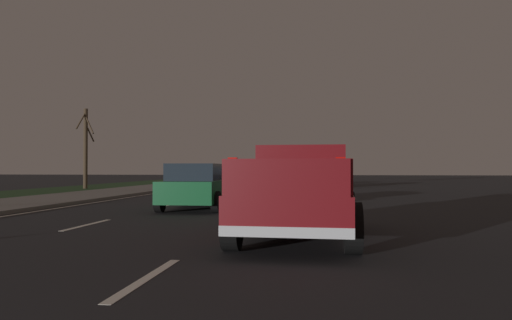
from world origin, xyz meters
TOP-DOWN VIEW (x-y plane):
  - ground at (27.00, 0.00)m, footprint 144.00×144.00m
  - sidewalk_shoulder at (27.00, 7.45)m, footprint 108.00×4.00m
  - grass_verge at (27.00, 12.45)m, footprint 108.00×6.00m
  - lane_markings at (30.20, 3.09)m, footprint 108.00×7.04m
  - pickup_truck at (9.68, -3.51)m, footprint 5.48×2.39m
  - sedan_blue at (37.60, -0.14)m, footprint 4.41×2.04m
  - sedan_green at (15.67, 0.24)m, footprint 4.45×2.10m
  - sedan_black at (34.83, -3.59)m, footprint 4.44×2.09m
  - bare_tree_far at (30.74, 12.08)m, footprint 1.63×1.18m

SIDE VIEW (x-z plane):
  - ground at x=27.00m, z-range 0.00..0.00m
  - grass_verge at x=27.00m, z-range 0.00..0.01m
  - lane_markings at x=30.20m, z-range 0.00..0.01m
  - sidewalk_shoulder at x=27.00m, z-range 0.00..0.12m
  - sedan_blue at x=37.60m, z-range 0.01..1.55m
  - sedan_green at x=15.67m, z-range 0.01..1.55m
  - sedan_black at x=34.83m, z-range 0.01..1.55m
  - pickup_truck at x=9.68m, z-range -0.02..1.85m
  - bare_tree_far at x=30.74m, z-range 0.15..5.64m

